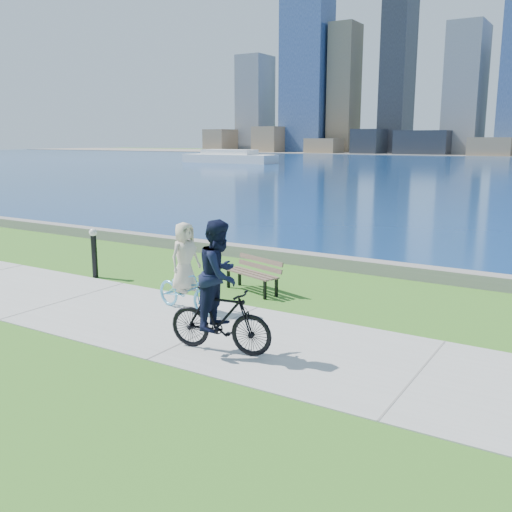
{
  "coord_description": "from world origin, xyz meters",
  "views": [
    {
      "loc": [
        6.25,
        -8.38,
        3.62
      ],
      "look_at": [
        -0.18,
        1.98,
        1.1
      ],
      "focal_mm": 40.0,
      "sensor_mm": 36.0,
      "label": 1
    }
  ],
  "objects_px": {
    "park_bench": "(254,271)",
    "cyclist_woman": "(185,278)",
    "bollard_lamp": "(94,250)",
    "cyclist_man": "(220,297)"
  },
  "relations": [
    {
      "from": "bollard_lamp",
      "to": "cyclist_woman",
      "type": "relative_size",
      "value": 0.69
    },
    {
      "from": "park_bench",
      "to": "cyclist_woman",
      "type": "xyz_separation_m",
      "value": [
        -0.39,
        -2.13,
        0.23
      ]
    },
    {
      "from": "park_bench",
      "to": "cyclist_woman",
      "type": "relative_size",
      "value": 0.87
    },
    {
      "from": "park_bench",
      "to": "cyclist_woman",
      "type": "distance_m",
      "value": 2.18
    },
    {
      "from": "park_bench",
      "to": "bollard_lamp",
      "type": "xyz_separation_m",
      "value": [
        -4.33,
        -1.03,
        0.26
      ]
    },
    {
      "from": "cyclist_woman",
      "to": "cyclist_man",
      "type": "distance_m",
      "value": 2.56
    },
    {
      "from": "park_bench",
      "to": "cyclist_woman",
      "type": "height_order",
      "value": "cyclist_woman"
    },
    {
      "from": "cyclist_man",
      "to": "bollard_lamp",
      "type": "bearing_deg",
      "value": 56.54
    },
    {
      "from": "park_bench",
      "to": "bollard_lamp",
      "type": "bearing_deg",
      "value": -148.6
    },
    {
      "from": "park_bench",
      "to": "cyclist_man",
      "type": "relative_size",
      "value": 0.72
    }
  ]
}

